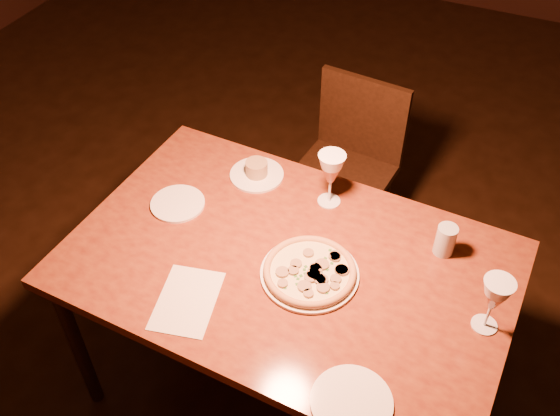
% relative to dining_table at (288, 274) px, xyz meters
% --- Properties ---
extents(floor, '(7.00, 7.00, 0.00)m').
position_rel_dining_table_xyz_m(floor, '(-0.04, 0.03, -0.67)').
color(floor, black).
rests_on(floor, ground).
extents(dining_table, '(1.40, 0.94, 0.73)m').
position_rel_dining_table_xyz_m(dining_table, '(0.00, 0.00, 0.00)').
color(dining_table, brown).
rests_on(dining_table, floor).
extents(chair_far, '(0.43, 0.43, 0.82)m').
position_rel_dining_table_xyz_m(chair_far, '(-0.08, 0.84, -0.21)').
color(chair_far, black).
rests_on(chair_far, floor).
extents(pizza_plate, '(0.30, 0.30, 0.03)m').
position_rel_dining_table_xyz_m(pizza_plate, '(0.08, -0.03, 0.08)').
color(pizza_plate, white).
rests_on(pizza_plate, dining_table).
extents(ramekin_saucer, '(0.19, 0.19, 0.06)m').
position_rel_dining_table_xyz_m(ramekin_saucer, '(-0.26, 0.32, 0.08)').
color(ramekin_saucer, white).
rests_on(ramekin_saucer, dining_table).
extents(wine_glass_far, '(0.09, 0.09, 0.20)m').
position_rel_dining_table_xyz_m(wine_glass_far, '(0.02, 0.30, 0.17)').
color(wine_glass_far, '#B8694D').
rests_on(wine_glass_far, dining_table).
extents(wine_glass_right, '(0.09, 0.09, 0.19)m').
position_rel_dining_table_xyz_m(wine_glass_right, '(0.60, 0.01, 0.16)').
color(wine_glass_right, '#B8694D').
rests_on(wine_glass_right, dining_table).
extents(water_tumbler, '(0.06, 0.06, 0.11)m').
position_rel_dining_table_xyz_m(water_tumbler, '(0.43, 0.24, 0.12)').
color(water_tumbler, '#B3BEC4').
rests_on(water_tumbler, dining_table).
extents(side_plate_left, '(0.18, 0.18, 0.01)m').
position_rel_dining_table_xyz_m(side_plate_left, '(-0.44, 0.08, 0.07)').
color(side_plate_left, white).
rests_on(side_plate_left, dining_table).
extents(side_plate_near, '(0.21, 0.21, 0.01)m').
position_rel_dining_table_xyz_m(side_plate_near, '(0.34, -0.37, 0.07)').
color(side_plate_near, white).
rests_on(side_plate_near, dining_table).
extents(menu_card, '(0.22, 0.28, 0.00)m').
position_rel_dining_table_xyz_m(menu_card, '(-0.21, -0.26, 0.07)').
color(menu_card, white).
rests_on(menu_card, dining_table).
extents(pendant_light, '(0.12, 0.12, 0.12)m').
position_rel_dining_table_xyz_m(pendant_light, '(-0.00, -0.00, 0.89)').
color(pendant_light, '#FA7746').
rests_on(pendant_light, ceiling).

